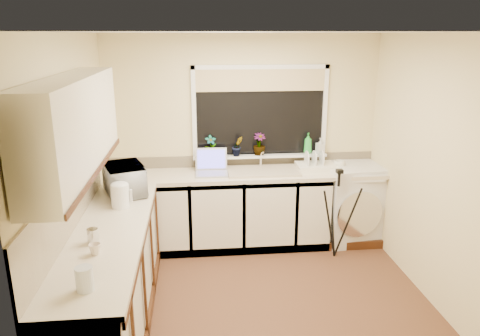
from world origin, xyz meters
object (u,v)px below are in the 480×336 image
object	(u,v)px
tripod	(337,214)
plant_b	(237,146)
soap_bottle_clear	(320,146)
cup_back	(339,165)
plant_a	(211,146)
washing_machine	(350,202)
microwave	(125,179)
kettle	(120,196)
plant_c	(259,144)
laptop	(211,167)
soap_bottle_green	(308,143)
steel_jar	(93,236)
dish_rack	(316,167)
cup_left	(95,249)
glass_jug	(84,279)

from	to	relation	value
tripod	plant_b	xyz separation A→B (m)	(-1.05, 0.61, 0.65)
plant_b	soap_bottle_clear	size ratio (longest dim) A/B	1.25
tripod	cup_back	world-z (taller)	tripod
plant_a	washing_machine	bearing A→B (deg)	-5.57
washing_machine	microwave	bearing A→B (deg)	-172.64
kettle	plant_c	size ratio (longest dim) A/B	0.82
laptop	plant_c	bearing A→B (deg)	19.10
kettle	laptop	bearing A→B (deg)	48.87
tripod	soap_bottle_green	world-z (taller)	soap_bottle_green
steel_jar	plant_b	world-z (taller)	plant_b
soap_bottle_green	plant_b	bearing A→B (deg)	-177.65
soap_bottle_green	soap_bottle_clear	world-z (taller)	soap_bottle_green
dish_rack	kettle	bearing A→B (deg)	-153.39
plant_a	cup_left	size ratio (longest dim) A/B	2.84
steel_jar	cup_back	world-z (taller)	steel_jar
washing_machine	plant_c	xyz separation A→B (m)	(-1.09, 0.18, 0.71)
kettle	plant_c	bearing A→B (deg)	39.21
washing_machine	plant_a	bearing A→B (deg)	168.15
dish_rack	steel_jar	bearing A→B (deg)	-140.41
laptop	dish_rack	bearing A→B (deg)	1.64
kettle	plant_a	distance (m)	1.47
kettle	microwave	size ratio (longest dim) A/B	0.41
plant_b	laptop	bearing A→B (deg)	-153.44
kettle	cup_left	xyz separation A→B (m)	(-0.05, -0.94, -0.07)
glass_jug	tripod	bearing A→B (deg)	41.30
tripod	kettle	bearing A→B (deg)	-142.24
cup_back	glass_jug	bearing A→B (deg)	-134.64
plant_a	laptop	bearing A→B (deg)	-91.00
cup_back	soap_bottle_green	bearing A→B (deg)	150.33
dish_rack	steel_jar	size ratio (longest dim) A/B	3.77
kettle	dish_rack	bearing A→B (deg)	25.59
soap_bottle_green	glass_jug	bearing A→B (deg)	-128.11
laptop	plant_a	size ratio (longest dim) A/B	1.48
plant_a	cup_left	xyz separation A→B (m)	(-0.93, -2.11, -0.24)
kettle	plant_b	size ratio (longest dim) A/B	0.91
plant_b	soap_bottle_green	size ratio (longest dim) A/B	0.95
washing_machine	laptop	size ratio (longest dim) A/B	2.52
soap_bottle_clear	cup_back	bearing A→B (deg)	-41.02
soap_bottle_clear	kettle	bearing A→B (deg)	-151.89
dish_rack	glass_jug	xyz separation A→B (m)	(-2.12, -2.44, 0.05)
plant_b	cup_back	xyz separation A→B (m)	(1.20, -0.16, -0.22)
steel_jar	soap_bottle_clear	bearing A→B (deg)	39.97
cup_back	cup_left	distance (m)	3.12
plant_b	cup_left	bearing A→B (deg)	-120.51
washing_machine	tripod	distance (m)	0.55
dish_rack	microwave	xyz separation A→B (m)	(-2.11, -0.62, 0.11)
dish_rack	plant_a	bearing A→B (deg)	173.50
soap_bottle_green	dish_rack	bearing A→B (deg)	-73.36
plant_c	soap_bottle_clear	world-z (taller)	plant_c
dish_rack	cup_back	size ratio (longest dim) A/B	3.44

